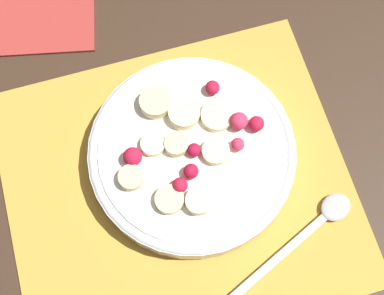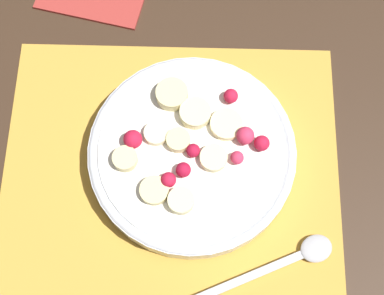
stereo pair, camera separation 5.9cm
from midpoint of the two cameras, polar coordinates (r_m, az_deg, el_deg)
name	(u,v)px [view 2 (the right image)]	position (r m, az deg, el deg)	size (l,w,h in m)	color
ground_plane	(171,181)	(0.63, 0.36, -3.97)	(3.00, 3.00, 0.00)	#382619
placemat	(170,180)	(0.63, 0.37, -3.90)	(0.39, 0.35, 0.01)	gold
fruit_bowl	(192,153)	(0.61, 2.71, -0.95)	(0.24, 0.24, 0.05)	silver
spoon	(287,261)	(0.62, 12.85, -12.13)	(0.18, 0.09, 0.01)	#B2B2B7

